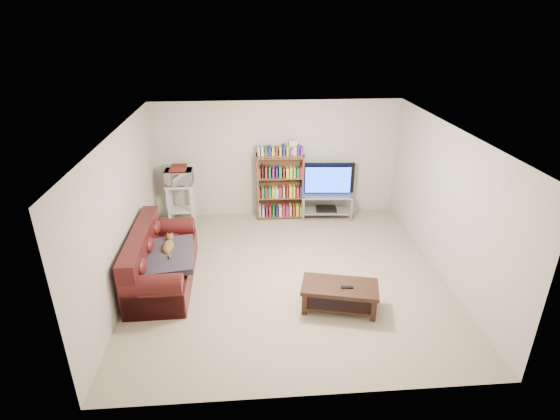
{
  "coord_description": "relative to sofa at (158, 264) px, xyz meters",
  "views": [
    {
      "loc": [
        -0.61,
        -6.09,
        3.93
      ],
      "look_at": [
        -0.1,
        0.4,
        1.0
      ],
      "focal_mm": 28.0,
      "sensor_mm": 36.0,
      "label": 1
    }
  ],
  "objects": [
    {
      "name": "microwave",
      "position": [
        0.11,
        2.11,
        0.69
      ],
      "size": [
        0.53,
        0.36,
        0.29
      ],
      "primitive_type": "imported",
      "rotation": [
        0.0,
        0.0,
        -0.01
      ],
      "color": "silver",
      "rests_on": "microwave_stand"
    },
    {
      "name": "game_boxes",
      "position": [
        0.11,
        2.11,
        0.87
      ],
      "size": [
        0.31,
        0.27,
        0.05
      ],
      "primitive_type": "cube",
      "rotation": [
        0.0,
        0.0,
        -0.01
      ],
      "color": "maroon",
      "rests_on": "microwave"
    },
    {
      "name": "television",
      "position": [
        3.09,
        2.18,
        0.53
      ],
      "size": [
        1.13,
        0.23,
        0.65
      ],
      "primitive_type": "imported",
      "rotation": [
        0.0,
        0.0,
        3.06
      ],
      "color": "black",
      "rests_on": "tv_stand"
    },
    {
      "name": "coffee_table",
      "position": [
        2.73,
        -0.94,
        -0.04
      ],
      "size": [
        1.18,
        0.78,
        0.4
      ],
      "rotation": [
        0.0,
        0.0,
        -0.24
      ],
      "color": "black",
      "rests_on": "floor"
    },
    {
      "name": "wall_left",
      "position": [
        -0.43,
        -0.0,
        0.89
      ],
      "size": [
        0.0,
        5.0,
        5.0
      ],
      "primitive_type": "plane",
      "rotation": [
        1.57,
        0.0,
        1.57
      ],
      "color": "beige",
      "rests_on": "ground"
    },
    {
      "name": "wall_back",
      "position": [
        2.07,
        2.5,
        0.89
      ],
      "size": [
        5.0,
        0.0,
        5.0
      ],
      "primitive_type": "plane",
      "rotation": [
        1.57,
        0.0,
        0.0
      ],
      "color": "beige",
      "rests_on": "ground"
    },
    {
      "name": "cat",
      "position": [
        0.18,
        0.05,
        0.27
      ],
      "size": [
        0.23,
        0.56,
        0.17
      ],
      "primitive_type": null,
      "rotation": [
        0.0,
        0.0,
        0.02
      ],
      "color": "brown",
      "rests_on": "sofa"
    },
    {
      "name": "sofa",
      "position": [
        0.0,
        0.0,
        0.0
      ],
      "size": [
        0.92,
        2.07,
        0.88
      ],
      "rotation": [
        0.0,
        0.0,
        0.02
      ],
      "color": "#431211",
      "rests_on": "floor"
    },
    {
      "name": "blanket",
      "position": [
        0.18,
        -0.14,
        0.21
      ],
      "size": [
        0.89,
        1.1,
        0.18
      ],
      "primitive_type": "cube",
      "rotation": [
        0.05,
        -0.04,
        0.1
      ],
      "color": "#322C37",
      "rests_on": "sofa"
    },
    {
      "name": "tv_stand",
      "position": [
        3.09,
        2.18,
        0.04
      ],
      "size": [
        1.07,
        0.55,
        0.52
      ],
      "rotation": [
        0.0,
        0.0,
        -0.08
      ],
      "color": "#999EA3",
      "rests_on": "floor"
    },
    {
      "name": "remote",
      "position": [
        2.81,
        -1.01,
        0.09
      ],
      "size": [
        0.18,
        0.06,
        0.02
      ],
      "primitive_type": "cube",
      "rotation": [
        0.0,
        0.0,
        -0.09
      ],
      "color": "black",
      "rests_on": "coffee_table"
    },
    {
      "name": "dvd_player",
      "position": [
        3.09,
        2.18,
        -0.12
      ],
      "size": [
        0.44,
        0.32,
        0.06
      ],
      "primitive_type": "cube",
      "rotation": [
        0.0,
        0.0,
        -0.08
      ],
      "color": "black",
      "rests_on": "tv_stand"
    },
    {
      "name": "microwave_stand",
      "position": [
        0.11,
        2.11,
        0.24
      ],
      "size": [
        0.54,
        0.39,
        0.86
      ],
      "rotation": [
        0.0,
        0.0,
        -0.01
      ],
      "color": "silver",
      "rests_on": "floor"
    },
    {
      "name": "wall_right",
      "position": [
        4.57,
        -0.0,
        0.89
      ],
      "size": [
        0.0,
        5.0,
        5.0
      ],
      "primitive_type": "plane",
      "rotation": [
        1.57,
        0.0,
        -1.57
      ],
      "color": "beige",
      "rests_on": "ground"
    },
    {
      "name": "floor",
      "position": [
        2.07,
        -0.0,
        -0.31
      ],
      "size": [
        5.0,
        5.0,
        0.0
      ],
      "primitive_type": "plane",
      "color": "tan",
      "rests_on": "ground"
    },
    {
      "name": "ceiling",
      "position": [
        2.07,
        -0.0,
        2.09
      ],
      "size": [
        5.0,
        5.0,
        0.0
      ],
      "primitive_type": "plane",
      "rotation": [
        3.14,
        0.0,
        0.0
      ],
      "color": "white",
      "rests_on": "ground"
    },
    {
      "name": "bookshelf",
      "position": [
        2.12,
        2.26,
        0.4
      ],
      "size": [
        0.96,
        0.31,
        1.38
      ],
      "rotation": [
        0.0,
        0.0,
        -0.02
      ],
      "color": "brown",
      "rests_on": "floor"
    },
    {
      "name": "wall_front",
      "position": [
        2.07,
        -2.5,
        0.89
      ],
      "size": [
        5.0,
        0.0,
        5.0
      ],
      "primitive_type": "plane",
      "rotation": [
        -1.57,
        0.0,
        0.0
      ],
      "color": "beige",
      "rests_on": "ground"
    },
    {
      "name": "shelf_clutter",
      "position": [
        2.22,
        2.27,
        1.17
      ],
      "size": [
        0.7,
        0.22,
        0.28
      ],
      "rotation": [
        0.0,
        0.0,
        -0.02
      ],
      "color": "silver",
      "rests_on": "bookshelf"
    }
  ]
}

